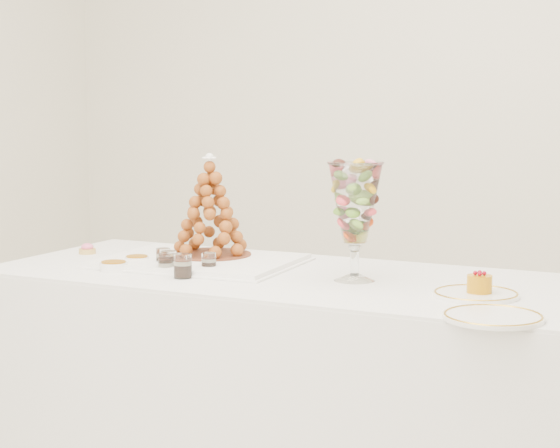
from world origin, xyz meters
The scene contains 15 objects.
buffet_table centered at (-0.06, 0.39, 0.38)m, with size 2.02×0.89×0.76m.
lace_tray centered at (-0.43, 0.42, 0.77)m, with size 0.62×0.47×0.02m, color white.
macaron_vase centered at (0.14, 0.40, 0.99)m, with size 0.16×0.16×0.36m.
cake_plate centered at (0.54, 0.34, 0.76)m, with size 0.24×0.24×0.01m, color white.
spare_plate centered at (0.66, 0.09, 0.76)m, with size 0.25×0.25×0.01m, color white.
pink_tart centered at (-0.91, 0.40, 0.77)m, with size 0.06×0.06×0.04m.
verrine_a centered at (-0.51, 0.31, 0.79)m, with size 0.05×0.05×0.06m, color white.
verrine_b centered at (-0.44, 0.24, 0.79)m, with size 0.05×0.05×0.07m, color white.
verrine_c centered at (-0.32, 0.30, 0.79)m, with size 0.05×0.05×0.06m, color white.
verrine_d centered at (-0.43, 0.22, 0.79)m, with size 0.05×0.05×0.06m, color white.
verrine_e centered at (-0.34, 0.18, 0.79)m, with size 0.06×0.06×0.08m, color white.
ramekin_back centered at (-0.62, 0.31, 0.77)m, with size 0.08×0.08×0.02m, color white.
ramekin_front centered at (-0.61, 0.17, 0.77)m, with size 0.09×0.09×0.03m, color white.
croquembouche centered at (-0.44, 0.48, 0.94)m, with size 0.28×0.28×0.35m.
mousse_cake centered at (0.55, 0.34, 0.79)m, with size 0.07×0.07×0.06m.
Camera 1 is at (1.29, -2.17, 1.29)m, focal length 60.00 mm.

